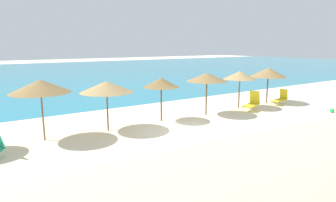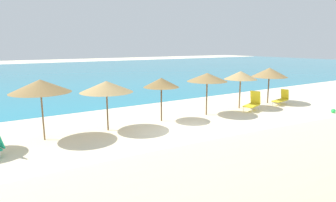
# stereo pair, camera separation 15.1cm
# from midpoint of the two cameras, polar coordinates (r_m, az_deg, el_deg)

# --- Properties ---
(ground_plane) EXTENTS (160.00, 160.00, 0.00)m
(ground_plane) POSITION_cam_midpoint_polar(r_m,az_deg,el_deg) (14.81, 4.24, -5.87)
(ground_plane) COLOR beige
(sea_water) EXTENTS (160.00, 56.47, 0.01)m
(sea_water) POSITION_cam_midpoint_polar(r_m,az_deg,el_deg) (47.56, -23.11, 4.90)
(sea_water) COLOR teal
(sea_water) RESTS_ON ground_plane
(beach_umbrella_1) EXTENTS (2.64, 2.64, 2.77)m
(beach_umbrella_1) POSITION_cam_midpoint_polar(r_m,az_deg,el_deg) (14.04, -23.92, 2.64)
(beach_umbrella_1) COLOR brown
(beach_umbrella_1) RESTS_ON ground_plane
(beach_umbrella_2) EXTENTS (2.63, 2.63, 2.52)m
(beach_umbrella_2) POSITION_cam_midpoint_polar(r_m,az_deg,el_deg) (14.73, -12.19, 2.73)
(beach_umbrella_2) COLOR brown
(beach_umbrella_2) RESTS_ON ground_plane
(beach_umbrella_3) EXTENTS (2.00, 2.00, 2.47)m
(beach_umbrella_3) POSITION_cam_midpoint_polar(r_m,az_deg,el_deg) (16.26, -1.61, 3.60)
(beach_umbrella_3) COLOR brown
(beach_umbrella_3) RESTS_ON ground_plane
(beach_umbrella_4) EXTENTS (2.46, 2.46, 2.60)m
(beach_umbrella_4) POSITION_cam_midpoint_polar(r_m,az_deg,el_deg) (17.89, 7.34, 4.62)
(beach_umbrella_4) COLOR brown
(beach_umbrella_4) RESTS_ON ground_plane
(beach_umbrella_5) EXTENTS (2.20, 2.20, 2.54)m
(beach_umbrella_5) POSITION_cam_midpoint_polar(r_m,az_deg,el_deg) (20.26, 13.64, 4.90)
(beach_umbrella_5) COLOR brown
(beach_umbrella_5) RESTS_ON ground_plane
(beach_umbrella_6) EXTENTS (2.60, 2.60, 2.62)m
(beach_umbrella_6) POSITION_cam_midpoint_polar(r_m,az_deg,el_deg) (22.72, 18.80, 5.32)
(beach_umbrella_6) COLOR brown
(beach_umbrella_6) RESTS_ON ground_plane
(lounge_chair_1) EXTENTS (1.62, 0.83, 1.07)m
(lounge_chair_1) POSITION_cam_midpoint_polar(r_m,az_deg,el_deg) (22.77, 20.89, 0.47)
(lounge_chair_1) COLOR yellow
(lounge_chair_1) RESTS_ON ground_plane
(lounge_chair_2) EXTENTS (1.54, 1.09, 1.25)m
(lounge_chair_2) POSITION_cam_midpoint_polar(r_m,az_deg,el_deg) (20.08, 15.89, -0.26)
(lounge_chair_2) COLOR yellow
(lounge_chair_2) RESTS_ON ground_plane
(beach_ball) EXTENTS (0.28, 0.28, 0.28)m
(beach_ball) POSITION_cam_midpoint_polar(r_m,az_deg,el_deg) (21.36, 29.18, -1.64)
(beach_ball) COLOR green
(beach_ball) RESTS_ON ground_plane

